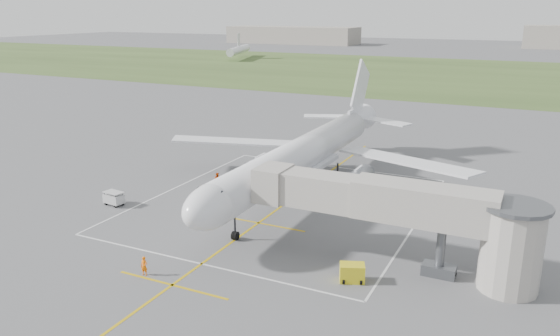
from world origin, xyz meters
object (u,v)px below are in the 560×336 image
at_px(jet_bridge, 414,215).
at_px(baggage_cart, 114,198).
at_px(ramp_worker_nose, 144,266).
at_px(gpu_unit, 352,273).
at_px(ramp_worker_wing, 218,180).
at_px(airliner, 303,155).

xyz_separation_m(jet_bridge, baggage_cart, (-32.09, 1.28, -3.99)).
xyz_separation_m(baggage_cart, ramp_worker_nose, (13.42, -11.39, 0.02)).
height_order(gpu_unit, ramp_worker_nose, ramp_worker_nose).
xyz_separation_m(jet_bridge, ramp_worker_wing, (-25.49, 11.55, -3.89)).
bearing_deg(ramp_worker_wing, baggage_cart, 81.62).
bearing_deg(baggage_cart, ramp_worker_nose, -32.96).
height_order(jet_bridge, gpu_unit, jet_bridge).
xyz_separation_m(gpu_unit, ramp_worker_nose, (-15.09, -6.20, 0.08)).
distance_m(airliner, jet_bridge, 21.22).
height_order(jet_bridge, ramp_worker_nose, jet_bridge).
distance_m(jet_bridge, ramp_worker_nose, 21.59).
height_order(ramp_worker_nose, ramp_worker_wing, ramp_worker_wing).
bearing_deg(jet_bridge, baggage_cart, 177.71).
height_order(airliner, ramp_worker_nose, airliner).
distance_m(gpu_unit, ramp_worker_nose, 16.31).
bearing_deg(ramp_worker_nose, ramp_worker_wing, 98.88).
bearing_deg(gpu_unit, airliner, 101.93).
relative_size(airliner, ramp_worker_wing, 27.20).
relative_size(jet_bridge, baggage_cart, 10.28).
distance_m(airliner, ramp_worker_wing, 10.73).
xyz_separation_m(airliner, jet_bridge, (15.72, -14.25, 0.35)).
distance_m(ramp_worker_nose, ramp_worker_wing, 22.71).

